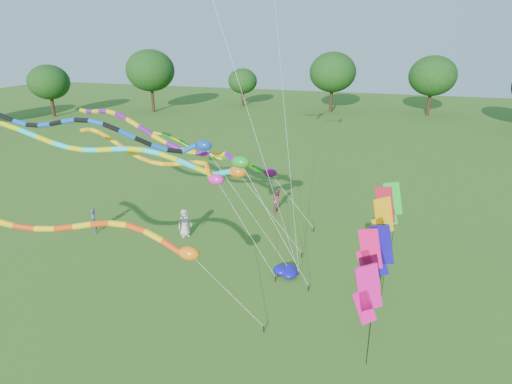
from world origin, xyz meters
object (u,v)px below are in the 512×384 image
(person_b, at_px, (93,221))
(person_c, at_px, (278,200))
(tube_kite_orange, at_px, (163,159))
(tube_kite_red, at_px, (87,231))
(blue_nylon_heap, at_px, (290,272))
(person_a, at_px, (185,223))

(person_b, bearing_deg, person_c, 66.69)
(person_c, bearing_deg, tube_kite_orange, 140.19)
(tube_kite_red, height_order, person_b, tube_kite_red)
(tube_kite_orange, relative_size, person_c, 7.79)
(blue_nylon_heap, height_order, person_c, person_c)
(tube_kite_red, relative_size, person_a, 7.93)
(blue_nylon_heap, bearing_deg, person_c, 108.43)
(tube_kite_red, bearing_deg, person_c, 62.78)
(tube_kite_orange, relative_size, person_b, 7.96)
(person_a, bearing_deg, person_c, 7.71)
(tube_kite_orange, distance_m, person_c, 9.69)
(tube_kite_red, bearing_deg, tube_kite_orange, 81.76)
(person_c, bearing_deg, blue_nylon_heap, -168.48)
(person_b, bearing_deg, blue_nylon_heap, 26.93)
(tube_kite_orange, bearing_deg, blue_nylon_heap, 7.05)
(tube_kite_orange, height_order, person_c, tube_kite_orange)
(blue_nylon_heap, bearing_deg, person_b, 173.57)
(person_a, bearing_deg, blue_nylon_heap, -63.34)
(tube_kite_orange, bearing_deg, person_c, 71.41)
(person_b, distance_m, person_c, 12.14)
(blue_nylon_heap, bearing_deg, tube_kite_orange, 172.73)
(blue_nylon_heap, distance_m, person_a, 7.68)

